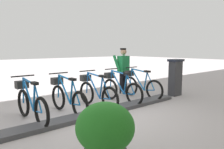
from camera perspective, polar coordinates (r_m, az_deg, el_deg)
ground_plane at (r=5.47m, az=-2.60°, el=-10.52°), size 60.00×60.00×0.00m
dock_rail_base at (r=5.45m, az=-2.60°, el=-10.01°), size 0.44×5.36×0.10m
payment_kiosk at (r=7.75m, az=16.64°, el=-0.57°), size 0.36×0.52×1.28m
bike_docked_0 at (r=7.20m, az=7.53°, el=-2.80°), size 1.72×0.54×1.02m
bike_docked_1 at (r=6.56m, az=2.14°, el=-3.70°), size 1.72×0.54×1.02m
bike_docked_2 at (r=5.99m, az=-4.35°, el=-4.73°), size 1.72×0.54×1.02m
bike_docked_3 at (r=5.52m, az=-12.09°, el=-5.89°), size 1.72×0.54×1.02m
bike_docked_4 at (r=5.17m, az=-21.11°, el=-7.09°), size 1.72×0.54×1.02m
worker_near_rack at (r=7.73m, az=3.03°, el=1.51°), size 0.48×0.65×1.66m
planter_bush at (r=2.83m, az=-1.84°, el=-15.98°), size 0.76×0.76×0.97m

